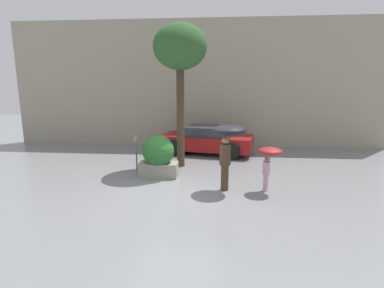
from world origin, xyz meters
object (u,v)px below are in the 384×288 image
Objects in this scene: planter_box at (158,156)px; person_child at (269,156)px; parking_meter at (136,146)px; parked_car_near at (207,140)px; person_adult at (228,139)px; street_tree at (180,50)px.

planter_box reaches higher than person_child.
parked_car_near is at bearing 52.16° from parking_meter.
planter_box is at bearing -30.58° from parking_meter.
planter_box reaches higher than parked_car_near.
person_adult is (2.24, -1.04, 0.78)m from planter_box.
street_tree reaches higher than parking_meter.
person_child is (1.15, -0.05, -0.46)m from person_adult.
person_child is 4.58m from parking_meter.
planter_box is 3.84m from parked_car_near.
planter_box is 0.27× the size of street_tree.
person_adult is 1.24m from person_child.
street_tree is (0.57, 1.35, 3.46)m from planter_box.
parked_car_near is (-1.93, 4.64, -0.45)m from person_child.
street_tree is (-1.67, 2.39, 2.69)m from person_adult.
planter_box is at bearing 168.75° from parked_car_near.
person_adult is 4.75m from parked_car_near.
parked_car_near is at bearing 67.93° from street_tree.
parked_car_near is 3.85m from parking_meter.
person_child is 0.25× the size of street_tree.
person_child is at bearing -20.64° from parking_meter.
person_child is at bearing -17.78° from planter_box.
person_child reaches higher than parking_meter.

